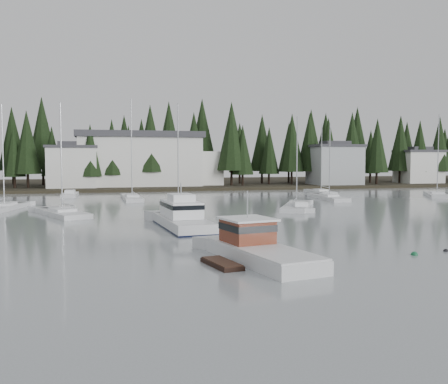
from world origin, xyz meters
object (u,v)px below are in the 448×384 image
object	(u,v)px
cabin_cruiser_center	(182,220)
house_east_a	(335,164)
runabout_1	(300,209)
sailboat_4	(437,196)
house_west	(72,166)
house_east_b	(419,166)
harbor_inn	(150,160)
lobster_boat_brown	(257,252)
runabout_3	(70,196)
sailboat_8	(178,206)
sailboat_1	(329,199)
sailboat_7	(321,193)
sailboat_0	(296,208)
sailboat_6	(132,199)
sailboat_2	(63,215)
sailboat_3	(4,209)

from	to	relation	value
cabin_cruiser_center	house_east_a	bearing A→B (deg)	-41.47
runabout_1	sailboat_4	bearing A→B (deg)	-51.94
house_west	house_east_b	bearing A→B (deg)	0.75
harbor_inn	lobster_boat_brown	xyz separation A→B (m)	(-1.23, -75.33, -5.26)
house_west	runabout_1	distance (m)	53.81
runabout_3	sailboat_8	bearing A→B (deg)	-143.44
sailboat_1	sailboat_4	size ratio (longest dim) A/B	0.88
house_east_a	house_east_b	bearing A→B (deg)	5.19
sailboat_8	runabout_1	distance (m)	15.38
cabin_cruiser_center	sailboat_7	world-z (taller)	sailboat_7
harbor_inn	runabout_1	bearing A→B (deg)	-76.10
house_east_b	harbor_inn	size ratio (longest dim) A/B	0.32
sailboat_7	runabout_1	distance (m)	29.57
harbor_inn	sailboat_1	distance (m)	42.34
sailboat_4	sailboat_8	world-z (taller)	sailboat_4
sailboat_0	sailboat_6	bearing A→B (deg)	72.55
harbor_inn	sailboat_8	size ratio (longest dim) A/B	2.22
sailboat_4	runabout_1	size ratio (longest dim) A/B	2.32
sailboat_2	runabout_3	distance (m)	27.96
house_east_a	sailboat_8	world-z (taller)	sailboat_8
sailboat_2	sailboat_7	bearing A→B (deg)	-81.51
house_east_a	sailboat_3	size ratio (longest dim) A/B	0.83
sailboat_2	sailboat_3	world-z (taller)	sailboat_3
sailboat_7	sailboat_4	bearing A→B (deg)	-122.44
sailboat_0	sailboat_8	bearing A→B (deg)	91.24
house_west	sailboat_0	distance (m)	52.19
sailboat_3	house_west	bearing A→B (deg)	3.64
house_east_a	sailboat_0	size ratio (longest dim) A/B	0.93
house_west	runabout_1	bearing A→B (deg)	-59.41
house_east_a	sailboat_0	bearing A→B (deg)	-121.45
sailboat_2	sailboat_8	size ratio (longest dim) A/B	0.92
cabin_cruiser_center	sailboat_8	size ratio (longest dim) A/B	0.79
harbor_inn	runabout_3	distance (m)	25.59
sailboat_1	runabout_3	distance (m)	40.22
lobster_boat_brown	cabin_cruiser_center	xyz separation A→B (m)	(-1.95, 14.84, 0.15)
house_east_b	sailboat_6	xyz separation A→B (m)	(-66.41, -26.92, -4.32)
lobster_boat_brown	cabin_cruiser_center	world-z (taller)	lobster_boat_brown
sailboat_2	sailboat_3	distance (m)	10.98
sailboat_7	sailboat_8	world-z (taller)	sailboat_8
house_east_a	sailboat_2	xyz separation A→B (m)	(-52.74, -43.87, -4.85)
sailboat_2	sailboat_1	bearing A→B (deg)	-93.03
house_west	sailboat_8	distance (m)	40.50
sailboat_0	sailboat_3	size ratio (longest dim) A/B	0.90
house_east_a	sailboat_1	bearing A→B (deg)	-117.67
house_east_a	runabout_3	xyz separation A→B (m)	(-53.53, -15.93, -4.77)
cabin_cruiser_center	harbor_inn	bearing A→B (deg)	-7.59
sailboat_0	lobster_boat_brown	bearing A→B (deg)	-178.94
house_west	house_east_b	xyz separation A→B (m)	(76.00, 1.00, -0.25)
sailboat_6	sailboat_1	bearing A→B (deg)	-103.04
cabin_cruiser_center	sailboat_3	xyz separation A→B (m)	(-17.68, 20.68, -0.60)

